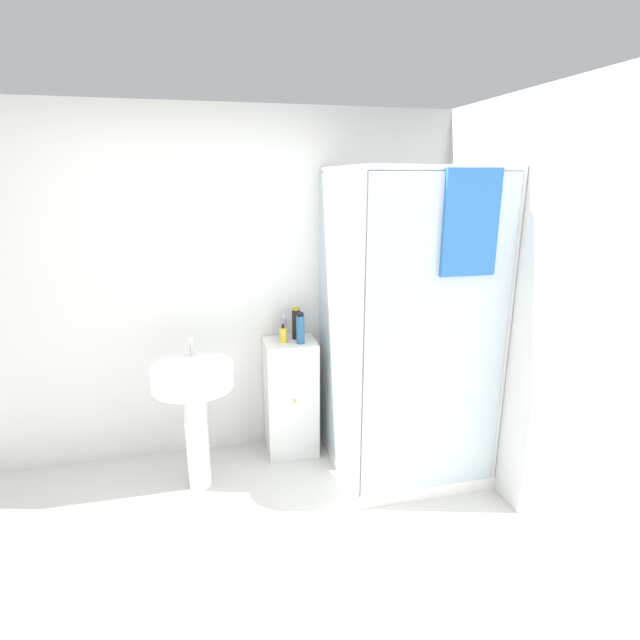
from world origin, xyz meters
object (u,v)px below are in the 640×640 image
at_px(shampoo_bottle_tall_black, 296,323).
at_px(lotion_bottle_white, 284,328).
at_px(soap_dispenser, 283,335).
at_px(sink, 194,394).
at_px(shampoo_bottle_blue, 300,329).

distance_m(shampoo_bottle_tall_black, lotion_bottle_white, 0.10).
xyz_separation_m(shampoo_bottle_tall_black, lotion_bottle_white, (-0.09, 0.03, -0.04)).
height_order(shampoo_bottle_tall_black, lotion_bottle_white, shampoo_bottle_tall_black).
relative_size(soap_dispenser, lotion_bottle_white, 0.77).
xyz_separation_m(sink, lotion_bottle_white, (0.65, 0.39, 0.28)).
relative_size(shampoo_bottle_blue, lotion_bottle_white, 1.26).
bearing_deg(soap_dispenser, sink, -154.43).
bearing_deg(sink, soap_dispenser, 25.57).
bearing_deg(sink, shampoo_bottle_blue, 18.42).
bearing_deg(shampoo_bottle_blue, shampoo_bottle_tall_black, 94.55).
bearing_deg(sink, lotion_bottle_white, 30.79).
xyz_separation_m(soap_dispenser, shampoo_bottle_tall_black, (0.11, 0.06, 0.06)).
xyz_separation_m(sink, soap_dispenser, (0.64, 0.30, 0.26)).
bearing_deg(soap_dispenser, lotion_bottle_white, 77.81).
bearing_deg(lotion_bottle_white, sink, -149.21).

